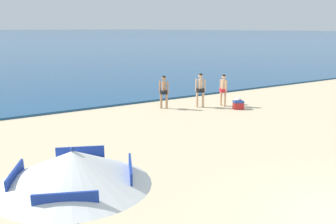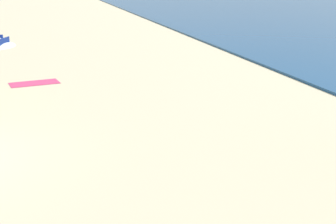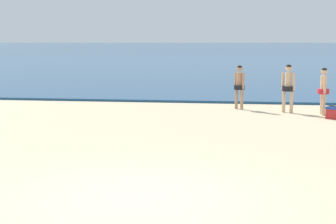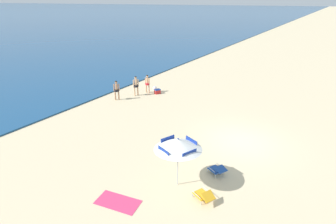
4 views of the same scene
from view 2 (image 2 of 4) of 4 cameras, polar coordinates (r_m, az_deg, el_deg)
name	(u,v)px [view 2 (image 2 of 4)]	position (r m, az deg, el deg)	size (l,w,h in m)	color
beach_towel	(34,83)	(18.89, -15.53, 3.31)	(0.90, 1.80, 0.01)	#DB3866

